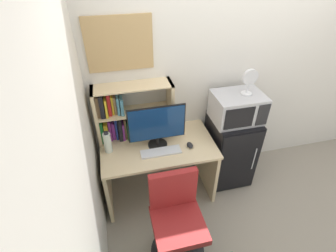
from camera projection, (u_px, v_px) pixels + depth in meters
wall_back at (269, 67)px, 2.85m from camera, size 6.40×0.04×2.60m
wall_left at (72, 243)px, 1.20m from camera, size 0.04×4.40×2.60m
desk at (158, 160)px, 2.78m from camera, size 1.18×0.68×0.73m
hutch_bookshelf at (122, 113)px, 2.60m from camera, size 0.79×0.23×0.60m
monitor at (157, 125)px, 2.50m from camera, size 0.57×0.20×0.46m
keyboard at (161, 152)px, 2.55m from camera, size 0.40×0.12×0.02m
computer_mouse at (190, 145)px, 2.62m from camera, size 0.06×0.10×0.03m
water_bottle at (108, 142)px, 2.51m from camera, size 0.08×0.08×0.24m
mini_fridge at (230, 149)px, 3.04m from camera, size 0.49×0.52×0.87m
microwave at (237, 107)px, 2.69m from camera, size 0.52×0.39×0.30m
desk_fan at (249, 80)px, 2.52m from camera, size 0.16×0.11×0.27m
desk_chair at (177, 223)px, 2.29m from camera, size 0.51×0.51×0.89m
wall_corkboard at (119, 44)px, 2.29m from camera, size 0.61×0.02×0.49m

